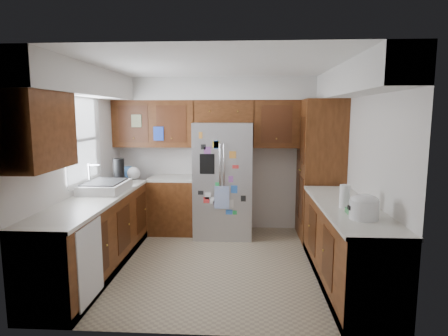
{
  "coord_description": "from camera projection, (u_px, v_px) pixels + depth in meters",
  "views": [
    {
      "loc": [
        0.35,
        -4.64,
        1.93
      ],
      "look_at": [
        0.06,
        0.35,
        1.21
      ],
      "focal_mm": 30.0,
      "sensor_mm": 36.0,
      "label": 1
    }
  ],
  "objects": [
    {
      "name": "fridge",
      "position": [
        223.0,
        180.0,
        5.94
      ],
      "size": [
        0.9,
        0.79,
        1.8
      ],
      "color": "#A0A0A5",
      "rests_on": "ground"
    },
    {
      "name": "rice_cooker",
      "position": [
        364.0,
        206.0,
        3.62
      ],
      "size": [
        0.29,
        0.28,
        0.25
      ],
      "color": "white",
      "rests_on": "right_counter_run"
    },
    {
      "name": "paper_towel",
      "position": [
        345.0,
        196.0,
        4.06
      ],
      "size": [
        0.11,
        0.11,
        0.25
      ],
      "primitive_type": "cylinder",
      "color": "white",
      "rests_on": "right_counter_run"
    },
    {
      "name": "bridge_cabinet",
      "position": [
        224.0,
        111.0,
        6.01
      ],
      "size": [
        0.96,
        0.34,
        0.35
      ],
      "primitive_type": "cube",
      "color": "#41210C",
      "rests_on": "fridge"
    },
    {
      "name": "pantry",
      "position": [
        320.0,
        170.0,
        5.78
      ],
      "size": [
        0.6,
        0.9,
        2.15
      ],
      "primitive_type": "cube",
      "color": "#41210C",
      "rests_on": "ground"
    },
    {
      "name": "floor",
      "position": [
        218.0,
        263.0,
        4.88
      ],
      "size": [
        3.6,
        3.6,
        0.0
      ],
      "primitive_type": "plane",
      "color": "tan",
      "rests_on": "ground"
    },
    {
      "name": "left_counter_clutter",
      "position": [
        125.0,
        173.0,
        5.64
      ],
      "size": [
        0.34,
        0.88,
        0.38
      ],
      "color": "black",
      "rests_on": "left_counter_run"
    },
    {
      "name": "sink_assembly",
      "position": [
        105.0,
        186.0,
        4.92
      ],
      "size": [
        0.52,
        0.7,
        0.37
      ],
      "color": "silver",
      "rests_on": "left_counter_run"
    },
    {
      "name": "left_counter_run",
      "position": [
        115.0,
        229.0,
        4.92
      ],
      "size": [
        1.36,
        3.2,
        0.92
      ],
      "color": "#41210C",
      "rests_on": "ground"
    },
    {
      "name": "fridge_top_items",
      "position": [
        232.0,
        92.0,
        5.93
      ],
      "size": [
        0.8,
        0.31,
        0.25
      ],
      "color": "#122CB6",
      "rests_on": "bridge_cabinet"
    },
    {
      "name": "room_shell",
      "position": [
        212.0,
        122.0,
        4.98
      ],
      "size": [
        3.64,
        3.24,
        2.52
      ],
      "color": "silver",
      "rests_on": "ground"
    },
    {
      "name": "right_counter_run",
      "position": [
        346.0,
        248.0,
        4.26
      ],
      "size": [
        0.63,
        2.25,
        0.92
      ],
      "color": "#41210C",
      "rests_on": "ground"
    }
  ]
}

